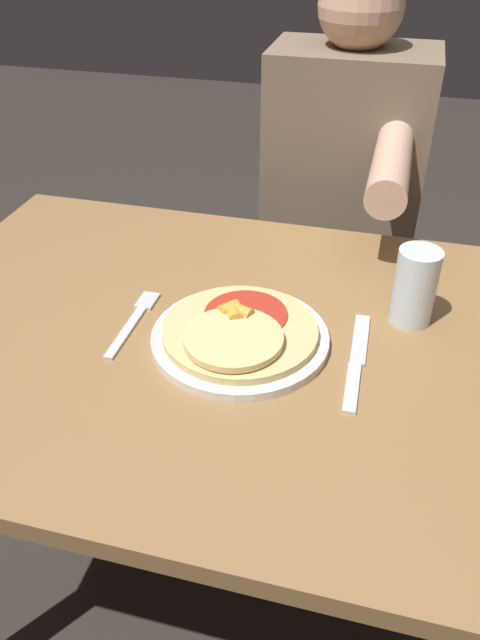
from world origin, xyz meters
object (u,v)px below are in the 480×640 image
plate (240,338)px  drinking_glass (415,287)px  dining_table (246,396)px  pizza (239,331)px  knife (356,362)px  fork (135,319)px  person_diner (342,201)px

plate → drinking_glass: size_ratio=2.16×
dining_table → pizza: (-0.01, -0.02, 0.14)m
knife → drinking_glass: bearing=62.0°
dining_table → fork: (-0.18, -0.00, 0.12)m
pizza → fork: bearing=174.1°
plate → pizza: 0.02m
pizza → plate: bearing=84.7°
dining_table → knife: 0.21m
dining_table → knife: (0.17, -0.02, 0.12)m
fork → drinking_glass: size_ratio=1.45×
knife → plate: bearing=178.2°
plate → knife: 0.17m
person_diner → pizza: bearing=-96.6°
plate → person_diner: bearing=83.4°
pizza → dining_table: bearing=70.0°
pizza → knife: 0.17m
plate → drinking_glass: drinking_glass is taller
drinking_glass → person_diner: person_diner is taller
plate → person_diner: 0.66m
person_diner → plate: bearing=-96.6°
fork → person_diner: person_diner is taller
fork → knife: (0.34, -0.02, 0.00)m
drinking_glass → person_diner: (-0.16, 0.53, -0.12)m
knife → fork: bearing=177.1°
dining_table → drinking_glass: 0.31m
drinking_glass → person_diner: bearing=107.2°
pizza → drinking_glass: bearing=27.9°
drinking_glass → plate: bearing=-153.0°
knife → person_diner: bearing=98.3°
pizza → knife: bearing=-0.0°
plate → dining_table: bearing=64.7°
plate → knife: size_ratio=1.19×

